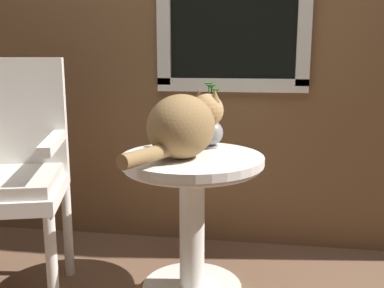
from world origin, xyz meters
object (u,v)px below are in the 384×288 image
Objects in this scene: wicker_side_table at (192,198)px; pewter_vase_with_ivy at (211,128)px; wicker_chair at (4,166)px; cat at (184,125)px.

pewter_vase_with_ivy is at bearing 70.85° from wicker_side_table.
wicker_chair is 0.91m from pewter_vase_with_ivy.
wicker_chair is 1.79× the size of cat.
wicker_side_table is 0.33m from cat.
wicker_side_table is at bearing 51.45° from cat.
wicker_side_table is 0.81m from wicker_chair.
cat is at bearing -113.03° from pewter_vase_with_ivy.
cat reaches higher than wicker_side_table.
pewter_vase_with_ivy is (0.84, 0.30, 0.13)m from wicker_chair.
pewter_vase_with_ivy reaches higher than wicker_side_table.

